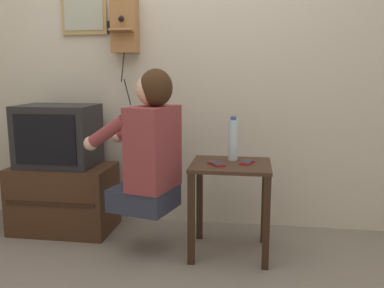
# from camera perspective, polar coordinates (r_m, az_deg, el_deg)

# --- Properties ---
(ground_plane) EXTENTS (14.00, 14.00, 0.00)m
(ground_plane) POSITION_cam_1_polar(r_m,az_deg,el_deg) (2.35, -6.86, -18.69)
(ground_plane) COLOR slate
(wall_back) EXTENTS (6.80, 0.05, 2.55)m
(wall_back) POSITION_cam_1_polar(r_m,az_deg,el_deg) (3.02, -2.36, 12.81)
(wall_back) COLOR beige
(wall_back) RESTS_ON ground_plane
(side_table) EXTENTS (0.48, 0.43, 0.58)m
(side_table) POSITION_cam_1_polar(r_m,az_deg,el_deg) (2.53, 5.43, -5.75)
(side_table) COLOR #382316
(side_table) RESTS_ON ground_plane
(person) EXTENTS (0.57, 0.47, 0.87)m
(person) POSITION_cam_1_polar(r_m,az_deg,el_deg) (2.48, -6.04, -0.21)
(person) COLOR #2D3347
(person) RESTS_ON ground_plane
(tv_stand) EXTENTS (0.70, 0.42, 0.47)m
(tv_stand) POSITION_cam_1_polar(r_m,az_deg,el_deg) (3.09, -17.51, -7.23)
(tv_stand) COLOR #422819
(tv_stand) RESTS_ON ground_plane
(television) EXTENTS (0.53, 0.38, 0.43)m
(television) POSITION_cam_1_polar(r_m,az_deg,el_deg) (3.01, -18.27, 1.14)
(television) COLOR #232326
(television) RESTS_ON tv_stand
(wall_phone_antique) EXTENTS (0.23, 0.19, 0.82)m
(wall_phone_antique) POSITION_cam_1_polar(r_m,az_deg,el_deg) (3.05, -9.46, 16.34)
(wall_phone_antique) COLOR #9E6B3D
(framed_picture) EXTENTS (0.34, 0.03, 0.42)m
(framed_picture) POSITION_cam_1_polar(r_m,az_deg,el_deg) (3.21, -14.97, 18.35)
(framed_picture) COLOR tan
(cell_phone_held) EXTENTS (0.12, 0.14, 0.01)m
(cell_phone_held) POSITION_cam_1_polar(r_m,az_deg,el_deg) (2.45, 3.43, -2.79)
(cell_phone_held) COLOR maroon
(cell_phone_held) RESTS_ON side_table
(cell_phone_spare) EXTENTS (0.10, 0.14, 0.01)m
(cell_phone_spare) POSITION_cam_1_polar(r_m,az_deg,el_deg) (2.51, 7.72, -2.53)
(cell_phone_spare) COLOR maroon
(cell_phone_spare) RESTS_ON side_table
(water_bottle) EXTENTS (0.06, 0.06, 0.28)m
(water_bottle) POSITION_cam_1_polar(r_m,az_deg,el_deg) (2.57, 5.79, 0.62)
(water_bottle) COLOR silver
(water_bottle) RESTS_ON side_table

